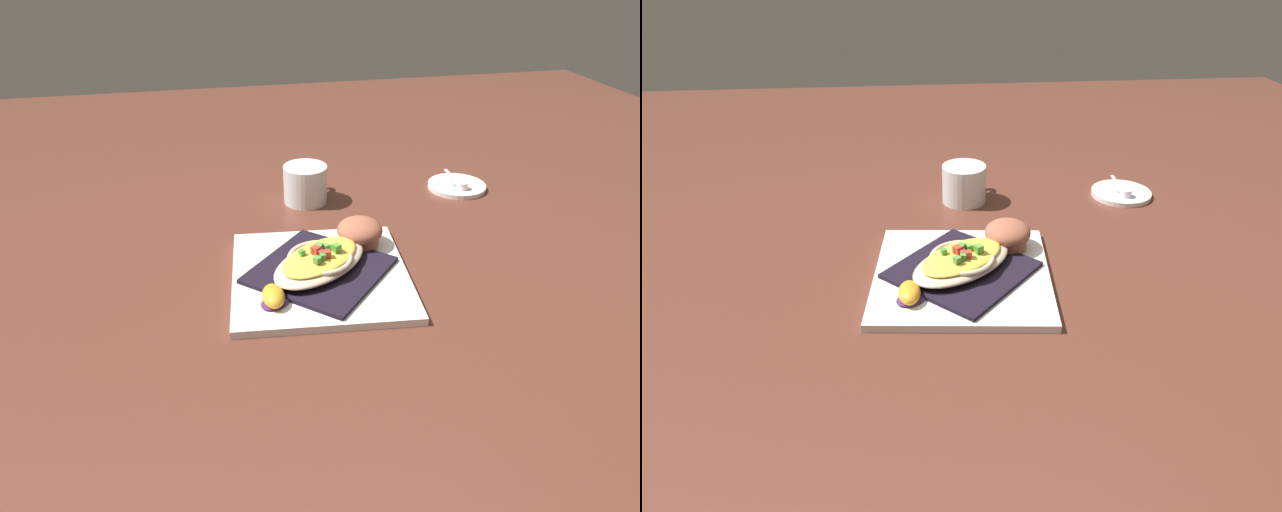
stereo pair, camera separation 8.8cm
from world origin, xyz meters
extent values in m
plane|color=brown|center=(0.00, 0.00, 0.00)|extent=(2.60, 2.60, 0.00)
cube|color=white|center=(0.00, 0.00, 0.01)|extent=(0.31, 0.31, 0.01)
cube|color=black|center=(0.00, 0.00, 0.02)|extent=(0.27, 0.27, 0.01)
ellipsoid|color=beige|center=(0.00, 0.00, 0.03)|extent=(0.21, 0.20, 0.02)
torus|color=beige|center=(0.00, 0.00, 0.04)|extent=(0.15, 0.15, 0.01)
ellipsoid|color=#E2C745|center=(0.00, 0.00, 0.04)|extent=(0.17, 0.16, 0.01)
cube|color=green|center=(0.00, 0.02, 0.05)|extent=(0.01, 0.01, 0.01)
cube|color=#D14129|center=(0.01, 0.00, 0.06)|extent=(0.02, 0.02, 0.01)
cube|color=green|center=(0.03, 0.00, 0.05)|extent=(0.01, 0.01, 0.01)
cube|color=#52A533|center=(-0.03, 0.00, 0.06)|extent=(0.02, 0.02, 0.01)
cube|color=#CF4137|center=(0.01, 0.00, 0.05)|extent=(0.01, 0.01, 0.01)
cube|color=#D93E3B|center=(0.00, 0.01, 0.05)|extent=(0.01, 0.01, 0.01)
cube|color=#569F3E|center=(-0.01, -0.01, 0.05)|extent=(0.01, 0.01, 0.01)
cube|color=green|center=(0.00, -0.01, 0.06)|extent=(0.02, 0.02, 0.01)
cube|color=#549840|center=(0.01, 0.03, 0.05)|extent=(0.01, 0.01, 0.01)
cube|color=red|center=(0.00, 0.00, 0.05)|extent=(0.01, 0.01, 0.01)
cube|color=red|center=(-0.01, 0.01, 0.05)|extent=(0.01, 0.01, 0.01)
cylinder|color=#A75F40|center=(-0.09, -0.07, 0.02)|extent=(0.07, 0.07, 0.02)
ellipsoid|color=#A25942|center=(-0.09, -0.07, 0.04)|extent=(0.08, 0.08, 0.04)
ellipsoid|color=#4C0F23|center=(-0.09, -0.07, 0.05)|extent=(0.03, 0.03, 0.01)
ellipsoid|color=#49255D|center=(0.08, 0.07, 0.02)|extent=(0.06, 0.06, 0.01)
ellipsoid|color=gold|center=(0.09, 0.07, 0.03)|extent=(0.03, 0.06, 0.03)
cylinder|color=white|center=(-0.03, -0.30, 0.04)|extent=(0.09, 0.09, 0.08)
torus|color=white|center=(-0.06, -0.34, 0.04)|extent=(0.03, 0.05, 0.05)
cylinder|color=#4C2D14|center=(-0.03, -0.30, 0.01)|extent=(0.08, 0.08, 0.02)
cylinder|color=white|center=(-0.37, -0.29, 0.01)|extent=(0.13, 0.13, 0.01)
ellipsoid|color=silver|center=(-0.37, -0.29, 0.01)|extent=(0.03, 0.04, 0.01)
cube|color=silver|center=(-0.38, -0.34, 0.01)|extent=(0.01, 0.06, 0.00)
cylinder|color=white|center=(-0.37, -0.26, 0.02)|extent=(0.02, 0.02, 0.02)
camera|label=1|loc=(0.16, 0.74, 0.50)|focal=30.72mm
camera|label=2|loc=(0.07, 0.75, 0.50)|focal=30.72mm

